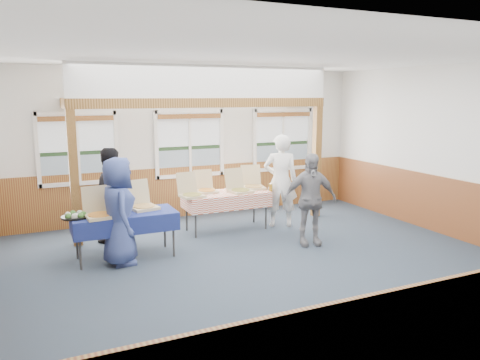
# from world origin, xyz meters

# --- Properties ---
(floor) EXTENTS (8.00, 8.00, 0.00)m
(floor) POSITION_xyz_m (0.00, 0.00, 0.00)
(floor) COLOR #26333E
(floor) RESTS_ON ground
(ceiling) EXTENTS (8.00, 8.00, 0.00)m
(ceiling) POSITION_xyz_m (0.00, 0.00, 3.20)
(ceiling) COLOR white
(ceiling) RESTS_ON wall_back
(wall_back) EXTENTS (8.00, 0.00, 8.00)m
(wall_back) POSITION_xyz_m (0.00, 3.50, 1.60)
(wall_back) COLOR silver
(wall_back) RESTS_ON floor
(wall_front) EXTENTS (8.00, 0.00, 8.00)m
(wall_front) POSITION_xyz_m (0.00, -3.50, 1.60)
(wall_front) COLOR silver
(wall_front) RESTS_ON floor
(wall_right) EXTENTS (0.00, 8.00, 8.00)m
(wall_right) POSITION_xyz_m (4.00, 0.00, 1.60)
(wall_right) COLOR silver
(wall_right) RESTS_ON floor
(wainscot_back) EXTENTS (7.98, 0.05, 1.10)m
(wainscot_back) POSITION_xyz_m (0.00, 3.48, 0.55)
(wainscot_back) COLOR brown
(wainscot_back) RESTS_ON floor
(wainscot_front) EXTENTS (7.98, 0.05, 1.10)m
(wainscot_front) POSITION_xyz_m (0.00, -3.48, 0.55)
(wainscot_front) COLOR brown
(wainscot_front) RESTS_ON floor
(wainscot_right) EXTENTS (0.05, 6.98, 1.10)m
(wainscot_right) POSITION_xyz_m (3.98, 0.00, 0.55)
(wainscot_right) COLOR brown
(wainscot_right) RESTS_ON floor
(window_left) EXTENTS (1.56, 0.10, 1.46)m
(window_left) POSITION_xyz_m (-2.30, 3.46, 1.68)
(window_left) COLOR white
(window_left) RESTS_ON wall_back
(window_mid) EXTENTS (1.56, 0.10, 1.46)m
(window_mid) POSITION_xyz_m (0.00, 3.46, 1.68)
(window_mid) COLOR white
(window_mid) RESTS_ON wall_back
(window_right) EXTENTS (1.56, 0.10, 1.46)m
(window_right) POSITION_xyz_m (2.30, 3.46, 1.68)
(window_right) COLOR white
(window_right) RESTS_ON wall_back
(post_left) EXTENTS (0.15, 0.15, 2.40)m
(post_left) POSITION_xyz_m (-2.50, 2.30, 1.20)
(post_left) COLOR #553512
(post_left) RESTS_ON floor
(post_right) EXTENTS (0.15, 0.15, 2.40)m
(post_right) POSITION_xyz_m (2.50, 2.30, 1.20)
(post_right) COLOR #553512
(post_right) RESTS_ON floor
(cross_beam) EXTENTS (5.15, 0.18, 0.18)m
(cross_beam) POSITION_xyz_m (0.00, 2.30, 2.49)
(cross_beam) COLOR #553512
(cross_beam) RESTS_ON post_left
(table_left) EXTENTS (1.74, 0.99, 0.76)m
(table_left) POSITION_xyz_m (-1.85, 1.28, 0.69)
(table_left) COLOR #2F2F2F
(table_left) RESTS_ON floor
(table_right) EXTENTS (1.70, 0.85, 0.76)m
(table_right) POSITION_xyz_m (0.28, 2.09, 0.69)
(table_right) COLOR #2F2F2F
(table_right) RESTS_ON floor
(pizza_box_a) EXTENTS (0.46, 0.55, 0.46)m
(pizza_box_a) POSITION_xyz_m (-2.25, 1.18, 0.83)
(pizza_box_a) COLOR tan
(pizza_box_a) RESTS_ON table_left
(pizza_box_b) EXTENTS (0.51, 0.59, 0.46)m
(pizza_box_b) POSITION_xyz_m (-1.51, 1.45, 0.83)
(pizza_box_b) COLOR tan
(pizza_box_b) RESTS_ON table_left
(pizza_box_c) EXTENTS (0.45, 0.53, 0.44)m
(pizza_box_c) POSITION_xyz_m (-0.47, 2.00, 0.82)
(pizza_box_c) COLOR tan
(pizza_box_c) RESTS_ON table_right
(pizza_box_d) EXTENTS (0.40, 0.48, 0.42)m
(pizza_box_d) POSITION_xyz_m (-0.06, 2.28, 0.82)
(pizza_box_d) COLOR tan
(pizza_box_d) RESTS_ON table_right
(pizza_box_e) EXTENTS (0.46, 0.54, 0.45)m
(pizza_box_e) POSITION_xyz_m (0.53, 2.02, 0.82)
(pizza_box_e) COLOR tan
(pizza_box_e) RESTS_ON table_right
(pizza_box_f) EXTENTS (0.50, 0.57, 0.45)m
(pizza_box_f) POSITION_xyz_m (0.94, 2.24, 0.83)
(pizza_box_f) COLOR tan
(pizza_box_f) RESTS_ON table_right
(veggie_tray) EXTENTS (0.43, 0.43, 0.10)m
(veggie_tray) POSITION_xyz_m (-2.60, 1.28, 0.79)
(veggie_tray) COLOR black
(veggie_tray) RESTS_ON table_left
(drink_glass) EXTENTS (0.07, 0.07, 0.15)m
(drink_glass) POSITION_xyz_m (1.13, 1.84, 0.83)
(drink_glass) COLOR #A3711B
(drink_glass) RESTS_ON table_right
(woman_white) EXTENTS (0.81, 0.69, 1.88)m
(woman_white) POSITION_xyz_m (1.39, 1.90, 0.94)
(woman_white) COLOR white
(woman_white) RESTS_ON floor
(woman_black) EXTENTS (0.84, 0.66, 1.72)m
(woman_black) POSITION_xyz_m (-1.93, 2.28, 0.86)
(woman_black) COLOR black
(woman_black) RESTS_ON floor
(man_blue) EXTENTS (0.54, 0.83, 1.70)m
(man_blue) POSITION_xyz_m (-1.97, 1.05, 0.85)
(man_blue) COLOR navy
(man_blue) RESTS_ON floor
(person_grey) EXTENTS (1.04, 0.65, 1.65)m
(person_grey) POSITION_xyz_m (1.27, 0.64, 0.82)
(person_grey) COLOR gray
(person_grey) RESTS_ON floor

